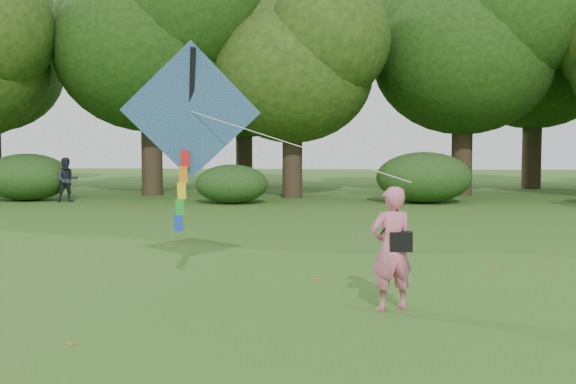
{
  "coord_description": "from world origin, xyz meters",
  "views": [
    {
      "loc": [
        0.11,
        -8.8,
        2.26
      ],
      "look_at": [
        -0.74,
        2.0,
        1.5
      ],
      "focal_mm": 45.0,
      "sensor_mm": 36.0,
      "label": 1
    }
  ],
  "objects": [
    {
      "name": "ground",
      "position": [
        0.0,
        0.0,
        0.0
      ],
      "size": [
        100.0,
        100.0,
        0.0
      ],
      "primitive_type": "plane",
      "color": "#265114",
      "rests_on": "ground"
    },
    {
      "name": "shrub_band",
      "position": [
        -0.72,
        17.6,
        0.86
      ],
      "size": [
        39.15,
        3.22,
        1.88
      ],
      "color": "#264919",
      "rests_on": "ground"
    },
    {
      "name": "tree_line",
      "position": [
        1.67,
        22.88,
        5.6
      ],
      "size": [
        54.7,
        15.3,
        9.48
      ],
      "color": "#3A2D1E",
      "rests_on": "ground"
    },
    {
      "name": "fallen_leaves",
      "position": [
        -0.1,
        2.76,
        0.01
      ],
      "size": [
        9.8,
        14.82,
        0.01
      ],
      "color": "brown",
      "rests_on": "ground"
    },
    {
      "name": "bystander_left",
      "position": [
        -10.22,
        17.25,
        0.83
      ],
      "size": [
        0.99,
        0.9,
        1.66
      ],
      "primitive_type": "imported",
      "rotation": [
        0.0,
        0.0,
        0.42
      ],
      "color": "#252531",
      "rests_on": "ground"
    },
    {
      "name": "flying_kite",
      "position": [
        -2.33,
        2.5,
        2.69
      ],
      "size": [
        4.42,
        2.07,
        3.0
      ],
      "color": "#24439D",
      "rests_on": "ground"
    },
    {
      "name": "crossbody_bag",
      "position": [
        0.85,
        0.81,
        0.94
      ],
      "size": [
        0.43,
        0.2,
        0.69
      ],
      "color": "black",
      "rests_on": "ground"
    },
    {
      "name": "man_kite_flyer",
      "position": [
        0.74,
        0.84,
        0.83
      ],
      "size": [
        0.71,
        0.6,
        1.67
      ],
      "primitive_type": "imported",
      "rotation": [
        0.0,
        0.0,
        3.53
      ],
      "color": "#D96685",
      "rests_on": "ground"
    }
  ]
}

